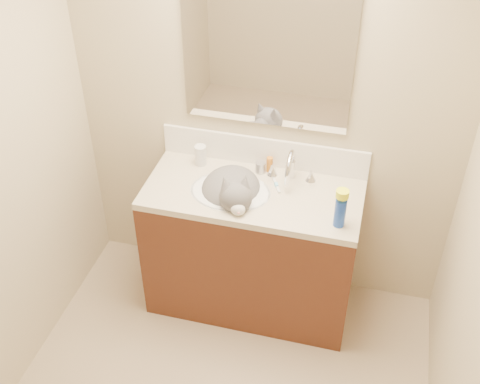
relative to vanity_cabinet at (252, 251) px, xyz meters
The scene contains 16 objects.
room_shell 1.45m from the vanity_cabinet, 90.00° to the right, with size 2.24×2.54×2.52m.
vanity_cabinet is the anchor object (origin of this frame).
counter_slab 0.43m from the vanity_cabinet, ahead, with size 1.20×0.55×0.04m, color beige.
basin 0.40m from the vanity_cabinet, 165.96° to the right, with size 0.45×0.36×0.14m, color white.
faucet 0.58m from the vanity_cabinet, 37.29° to the left, with size 0.28×0.20×0.21m.
cat 0.45m from the vanity_cabinet, 168.33° to the right, with size 0.48×0.51×0.35m.
backsplash 0.60m from the vanity_cabinet, 90.00° to the left, with size 1.20×0.02×0.18m, color white.
mirror 1.16m from the vanity_cabinet, 90.00° to the left, with size 0.90×0.02×0.80m, color white.
pill_bottle 0.65m from the vanity_cabinet, 153.46° to the left, with size 0.07×0.07×0.12m, color silver.
pill_label 0.63m from the vanity_cabinet, 153.46° to the left, with size 0.05×0.05×0.04m, color orange.
silver_jar 0.52m from the vanity_cabinet, 90.29° to the left, with size 0.06×0.06×0.07m, color #B7B7BC.
amber_bottle 0.54m from the vanity_cabinet, 77.50° to the left, with size 0.04×0.04×0.09m, color #C46C17.
toothbrush 0.48m from the vanity_cabinet, 34.29° to the left, with size 0.01×0.14×0.01m, color silver.
toothbrush_head 0.48m from the vanity_cabinet, 34.29° to the left, with size 0.02×0.03×0.02m, color #71C7F1.
spray_can 0.74m from the vanity_cabinet, 18.44° to the right, with size 0.06×0.06×0.16m, color #173CA6.
spray_cap 0.83m from the vanity_cabinet, 18.44° to the right, with size 0.07×0.07×0.04m, color #EBF519.
Camera 1 is at (0.59, -1.57, 2.87)m, focal length 45.00 mm.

